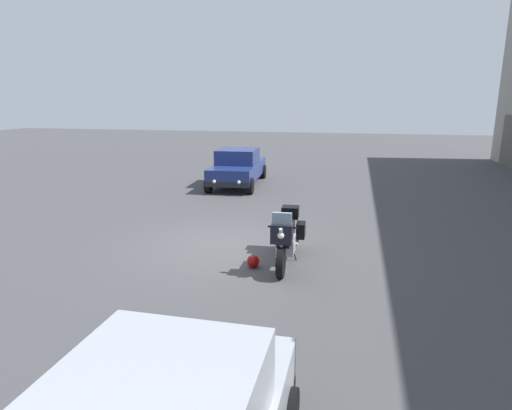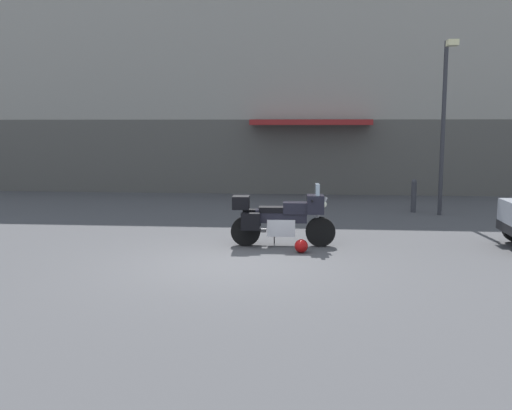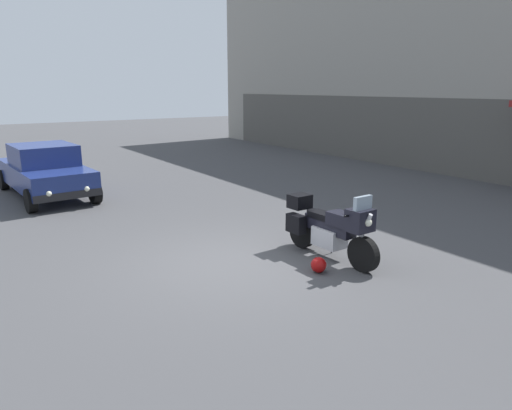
% 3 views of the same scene
% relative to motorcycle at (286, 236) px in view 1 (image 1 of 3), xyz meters
% --- Properties ---
extents(ground_plane, '(80.00, 80.00, 0.00)m').
position_rel_motorcycle_xyz_m(ground_plane, '(-0.80, -1.73, -0.62)').
color(ground_plane, '#424244').
extents(motorcycle, '(2.26, 0.78, 1.36)m').
position_rel_motorcycle_xyz_m(motorcycle, '(0.00, 0.00, 0.00)').
color(motorcycle, black).
rests_on(motorcycle, ground).
extents(helmet, '(0.28, 0.28, 0.28)m').
position_rel_motorcycle_xyz_m(helmet, '(0.45, -0.65, -0.48)').
color(helmet, '#990C0C').
rests_on(helmet, ground).
extents(car_sedan_far, '(4.67, 2.20, 1.56)m').
position_rel_motorcycle_xyz_m(car_sedan_far, '(-8.63, -3.49, 0.16)').
color(car_sedan_far, navy).
rests_on(car_sedan_far, ground).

